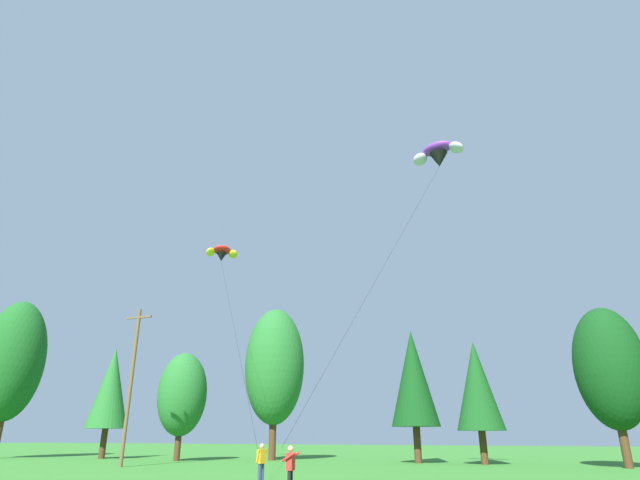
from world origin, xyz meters
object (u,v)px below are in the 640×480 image
at_px(kite_flyer_near, 261,460).
at_px(parafoil_kite_mid_purple, 438,154).
at_px(kite_flyer_mid, 290,466).
at_px(parafoil_kite_high_red_yellow, 222,253).
at_px(utility_pole, 131,380).

xyz_separation_m(kite_flyer_near, parafoil_kite_mid_purple, (8.14, 9.50, 19.43)).
bearing_deg(kite_flyer_mid, parafoil_kite_high_red_yellow, 128.21).
xyz_separation_m(utility_pole, kite_flyer_mid, (17.88, -12.28, -4.74)).
height_order(utility_pole, parafoil_kite_high_red_yellow, parafoil_kite_high_red_yellow).
bearing_deg(parafoil_kite_mid_purple, parafoil_kite_high_red_yellow, 161.44).
xyz_separation_m(utility_pole, parafoil_kite_mid_purple, (22.86, 1.22, 14.68)).
bearing_deg(parafoil_kite_high_red_yellow, kite_flyer_near, -51.80).
bearing_deg(kite_flyer_mid, utility_pole, 145.51).
xyz_separation_m(kite_flyer_near, kite_flyer_mid, (3.16, -4.01, 0.01)).
bearing_deg(kite_flyer_near, parafoil_kite_mid_purple, 49.39).
bearing_deg(kite_flyer_near, parafoil_kite_high_red_yellow, 128.20).
distance_m(utility_pole, kite_flyer_mid, 22.21).
distance_m(parafoil_kite_high_red_yellow, parafoil_kite_mid_purple, 22.52).
relative_size(kite_flyer_mid, parafoil_kite_high_red_yellow, 0.09).
bearing_deg(utility_pole, parafoil_kite_mid_purple, 3.06).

